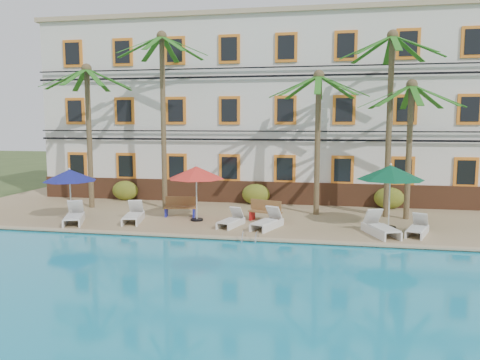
% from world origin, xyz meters
% --- Properties ---
extents(ground, '(100.00, 100.00, 0.00)m').
position_xyz_m(ground, '(0.00, 0.00, 0.00)').
color(ground, '#384C23').
rests_on(ground, ground).
extents(pool_deck, '(30.00, 12.00, 0.25)m').
position_xyz_m(pool_deck, '(0.00, 5.00, 0.12)').
color(pool_deck, tan).
rests_on(pool_deck, ground).
extents(swimming_pool, '(26.00, 12.00, 0.20)m').
position_xyz_m(swimming_pool, '(0.00, -7.00, 0.10)').
color(swimming_pool, '#1890B5').
rests_on(swimming_pool, ground).
extents(pool_coping, '(30.00, 0.35, 0.06)m').
position_xyz_m(pool_coping, '(0.00, -0.90, 0.28)').
color(pool_coping, tan).
rests_on(pool_coping, pool_deck).
extents(hotel_building, '(25.40, 6.44, 10.22)m').
position_xyz_m(hotel_building, '(0.00, 9.98, 5.37)').
color(hotel_building, silver).
rests_on(hotel_building, pool_deck).
extents(palm_a, '(4.60, 4.60, 7.28)m').
position_xyz_m(palm_a, '(-8.19, 4.17, 5.00)').
color(palm_a, brown).
rests_on(palm_a, pool_deck).
extents(palm_b, '(4.60, 4.60, 8.81)m').
position_xyz_m(palm_b, '(-4.39, 4.61, 5.87)').
color(palm_b, brown).
rests_on(palm_b, pool_deck).
extents(palm_c, '(4.60, 4.60, 6.77)m').
position_xyz_m(palm_c, '(3.25, 4.41, 4.70)').
color(palm_c, brown).
rests_on(palm_c, pool_deck).
extents(palm_d, '(4.60, 4.60, 8.45)m').
position_xyz_m(palm_d, '(6.44, 4.46, 5.67)').
color(palm_d, brown).
rests_on(palm_d, pool_deck).
extents(palm_e, '(4.60, 4.60, 6.26)m').
position_xyz_m(palm_e, '(7.30, 4.13, 4.39)').
color(palm_e, brown).
rests_on(palm_e, pool_deck).
extents(shrub_left, '(1.50, 0.90, 1.10)m').
position_xyz_m(shrub_left, '(-7.44, 6.60, 0.80)').
color(shrub_left, '#184E16').
rests_on(shrub_left, pool_deck).
extents(shrub_mid, '(1.50, 0.90, 1.10)m').
position_xyz_m(shrub_mid, '(0.00, 6.60, 0.80)').
color(shrub_mid, '#184E16').
rests_on(shrub_mid, pool_deck).
extents(shrub_right, '(1.50, 0.90, 1.10)m').
position_xyz_m(shrub_right, '(6.84, 6.60, 0.80)').
color(shrub_right, '#184E16').
rests_on(shrub_right, pool_deck).
extents(umbrella_blue, '(2.36, 2.36, 2.36)m').
position_xyz_m(umbrella_blue, '(-7.55, 1.11, 2.26)').
color(umbrella_blue, black).
rests_on(umbrella_blue, pool_deck).
extents(umbrella_red, '(2.52, 2.52, 2.52)m').
position_xyz_m(umbrella_red, '(-1.96, 2.02, 2.40)').
color(umbrella_red, black).
rests_on(umbrella_red, pool_deck).
extents(umbrella_green, '(2.71, 2.71, 2.71)m').
position_xyz_m(umbrella_green, '(6.26, 1.96, 2.57)').
color(umbrella_green, black).
rests_on(umbrella_green, pool_deck).
extents(lounger_a, '(1.44, 2.12, 0.94)m').
position_xyz_m(lounger_a, '(-7.07, 0.51, 0.56)').
color(lounger_a, silver).
rests_on(lounger_a, pool_deck).
extents(lounger_b, '(1.08, 2.02, 0.91)m').
position_xyz_m(lounger_b, '(-4.63, 1.23, 0.54)').
color(lounger_b, silver).
rests_on(lounger_b, pool_deck).
extents(lounger_c, '(0.99, 1.73, 0.77)m').
position_xyz_m(lounger_c, '(-0.21, 1.18, 0.50)').
color(lounger_c, silver).
rests_on(lounger_c, pool_deck).
extents(lounger_d, '(1.27, 1.96, 0.87)m').
position_xyz_m(lounger_d, '(1.34, 1.07, 0.53)').
color(lounger_d, silver).
rests_on(lounger_d, pool_deck).
extents(lounger_e, '(1.39, 2.14, 0.95)m').
position_xyz_m(lounger_e, '(5.80, 0.72, 0.56)').
color(lounger_e, silver).
rests_on(lounger_e, pool_deck).
extents(lounger_f, '(1.16, 1.82, 0.81)m').
position_xyz_m(lounger_f, '(7.24, 1.01, 0.51)').
color(lounger_f, silver).
rests_on(lounger_f, pool_deck).
extents(bench_left, '(1.55, 0.68, 0.93)m').
position_xyz_m(bench_left, '(-2.97, 2.77, 0.72)').
color(bench_left, olive).
rests_on(bench_left, pool_deck).
extents(bench_right, '(1.57, 0.93, 0.93)m').
position_xyz_m(bench_right, '(1.09, 2.48, 0.72)').
color(bench_right, olive).
rests_on(bench_right, pool_deck).
extents(pool_ladder, '(0.54, 0.74, 0.74)m').
position_xyz_m(pool_ladder, '(0.96, -1.00, 0.25)').
color(pool_ladder, silver).
rests_on(pool_ladder, ground).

